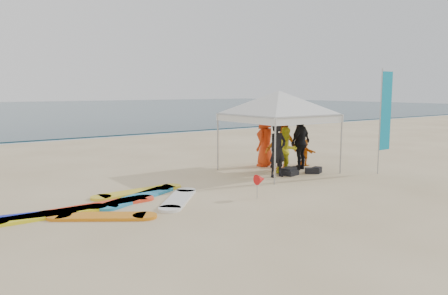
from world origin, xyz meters
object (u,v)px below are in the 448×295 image
person_black_a (278,150)px  person_orange_b (265,140)px  surfboard_spread (102,206)px  canopy_tent (279,91)px  feather_flag (385,112)px  marker_pennant (261,179)px  person_black_b (300,143)px  person_yellow (287,150)px  person_seated (305,152)px  person_orange_a (282,143)px

person_black_a → person_orange_b: (1.03, 1.80, 0.06)m
person_black_a → surfboard_spread: person_black_a is taller
canopy_tent → feather_flag: (2.71, -2.31, -0.71)m
marker_pennant → feather_flag: bearing=2.1°
person_orange_b → marker_pennant: bearing=21.1°
person_black_b → person_orange_b: bearing=-81.3°
person_yellow → person_seated: size_ratio=1.59×
person_black_b → surfboard_spread: size_ratio=0.32×
person_yellow → person_black_b: size_ratio=0.82×
person_orange_a → marker_pennant: 4.31m
person_orange_b → person_seated: 1.58m
canopy_tent → marker_pennant: size_ratio=6.65×
canopy_tent → feather_flag: bearing=-40.4°
person_orange_b → canopy_tent: bearing=44.9°
person_yellow → surfboard_spread: size_ratio=0.26×
person_seated → feather_flag: (1.05, -2.65, 1.58)m
person_black_b → surfboard_spread: person_black_b is taller
person_black_a → marker_pennant: (-2.25, -1.82, -0.40)m
person_black_b → canopy_tent: canopy_tent is taller
person_orange_a → person_orange_b: bearing=-74.2°
person_yellow → person_orange_b: bearing=87.2°
surfboard_spread → person_black_a: bearing=2.7°
person_yellow → person_black_a: bearing=-147.6°
person_seated → canopy_tent: size_ratio=0.23×
person_orange_a → canopy_tent: 1.89m
person_yellow → person_black_b: person_black_b is taller
person_orange_a → feather_flag: size_ratio=0.54×
marker_pennant → surfboard_spread: (-3.73, 1.53, -0.46)m
person_yellow → person_seated: bearing=35.3°
marker_pennant → canopy_tent: bearing=40.8°
surfboard_spread → person_orange_b: bearing=16.6°
person_orange_b → feather_flag: bearing=98.0°
person_orange_b → marker_pennant: size_ratio=3.02×
person_black_a → canopy_tent: 2.12m
canopy_tent → person_seated: bearing=11.5°
marker_pennant → surfboard_spread: marker_pennant is taller
person_black_b → canopy_tent: 2.04m
person_orange_a → person_black_b: bearing=157.9°
person_orange_b → person_orange_a: bearing=64.4°
person_black_a → person_black_b: size_ratio=0.93×
person_orange_b → marker_pennant: person_orange_b is taller
person_black_a → person_black_b: person_black_b is taller
person_seated → feather_flag: bearing=-158.3°
person_black_b → person_seated: bearing=-160.6°
person_black_b → canopy_tent: size_ratio=0.46×
person_orange_a → surfboard_spread: bearing=24.5°
person_orange_b → person_black_b: bearing=86.8°
person_orange_b → person_seated: bearing=123.2°
person_yellow → canopy_tent: canopy_tent is taller
person_black_a → person_yellow: 0.73m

